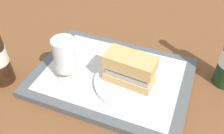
# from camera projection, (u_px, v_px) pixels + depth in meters

# --- Properties ---
(ground_plane) EXTENTS (3.00, 3.00, 0.00)m
(ground_plane) POSITION_uv_depth(u_px,v_px,m) (112.00, 80.00, 0.71)
(ground_plane) COLOR brown
(tray) EXTENTS (0.44, 0.32, 0.02)m
(tray) POSITION_uv_depth(u_px,v_px,m) (112.00, 77.00, 0.71)
(tray) COLOR #4C5156
(tray) RESTS_ON ground_plane
(placemat) EXTENTS (0.38, 0.27, 0.00)m
(placemat) POSITION_uv_depth(u_px,v_px,m) (112.00, 75.00, 0.70)
(placemat) COLOR silver
(placemat) RESTS_ON tray
(plate) EXTENTS (0.19, 0.19, 0.01)m
(plate) POSITION_uv_depth(u_px,v_px,m) (129.00, 82.00, 0.66)
(plate) COLOR white
(plate) RESTS_ON placemat
(sandwich) EXTENTS (0.14, 0.08, 0.08)m
(sandwich) POSITION_uv_depth(u_px,v_px,m) (129.00, 68.00, 0.63)
(sandwich) COLOR tan
(sandwich) RESTS_ON plate
(beer_glass) EXTENTS (0.06, 0.06, 0.12)m
(beer_glass) POSITION_uv_depth(u_px,v_px,m) (65.00, 58.00, 0.65)
(beer_glass) COLOR silver
(beer_glass) RESTS_ON placemat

